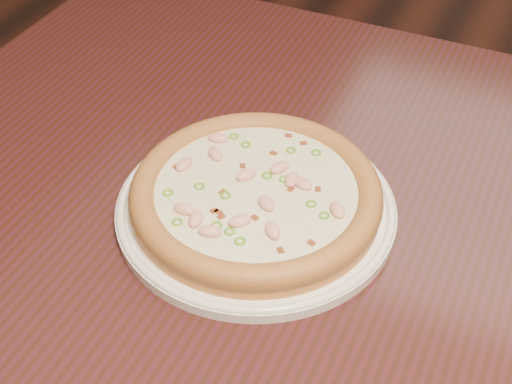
% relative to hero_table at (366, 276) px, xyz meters
% --- Properties ---
extents(hero_table, '(1.20, 0.80, 0.75)m').
position_rel_hero_table_xyz_m(hero_table, '(0.00, 0.00, 0.00)').
color(hero_table, black).
rests_on(hero_table, ground).
extents(plate, '(0.30, 0.30, 0.02)m').
position_rel_hero_table_xyz_m(plate, '(-0.12, -0.05, 0.11)').
color(plate, white).
rests_on(plate, hero_table).
extents(pizza, '(0.27, 0.27, 0.03)m').
position_rel_hero_table_xyz_m(pizza, '(-0.12, -0.05, 0.13)').
color(pizza, '#CA8144').
rests_on(pizza, plate).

